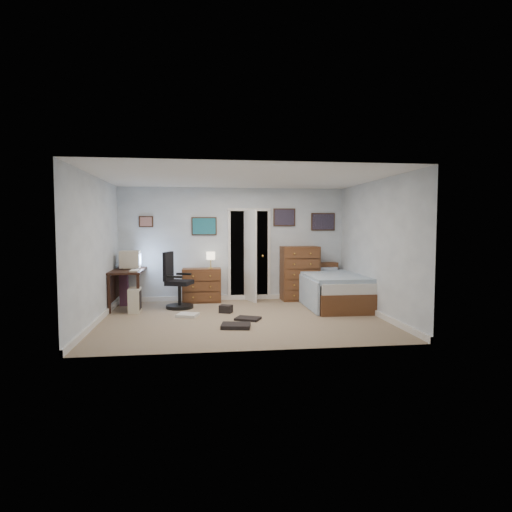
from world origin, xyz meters
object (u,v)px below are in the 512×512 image
Objects in this scene: office_chair at (176,286)px; computer_desk at (124,278)px; tall_dresser at (300,273)px; low_dresser at (202,285)px; bed at (332,289)px.

computer_desk is at bearing -175.03° from office_chair.
low_dresser is at bearing 177.17° from tall_dresser.
office_chair is 0.51× the size of bed.
computer_desk is 1.11m from office_chair.
tall_dresser is (2.68, 0.61, 0.16)m from office_chair.
low_dresser is (0.51, 0.63, -0.07)m from office_chair.
computer_desk is 1.19× the size of office_chair.
bed is at bearing -5.68° from computer_desk.
office_chair is 3.21m from bed.
bed is (3.20, -0.11, -0.09)m from office_chair.
computer_desk is 1.12× the size of tall_dresser.
office_chair reaches higher than low_dresser.
tall_dresser reaches higher than office_chair.
computer_desk is 3.77m from tall_dresser.
office_chair reaches higher than computer_desk.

